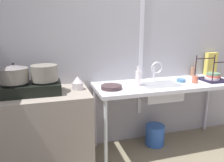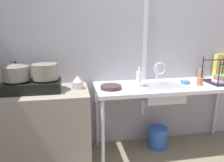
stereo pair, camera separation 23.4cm
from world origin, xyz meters
name	(u,v)px [view 2 (the right image)]	position (x,y,z in m)	size (l,w,h in m)	color
wall_back	(150,49)	(0.00, 1.55, 1.21)	(5.12, 0.10, 2.42)	#9F9FA6
wall_metal_strip	(145,39)	(-0.09, 1.49, 1.33)	(0.05, 0.01, 1.94)	silver
counter_concrete	(30,129)	(-1.45, 1.20, 0.41)	(1.26, 0.59, 0.83)	gray
counter_sink	(170,89)	(0.13, 1.20, 0.77)	(1.73, 0.59, 0.83)	silver
stove	(32,86)	(-1.38, 1.20, 0.89)	(0.57, 0.31, 0.13)	black
pot_on_left_burner	(16,72)	(-1.52, 1.20, 1.04)	(0.27, 0.27, 0.19)	slate
pot_on_right_burner	(45,72)	(-1.24, 1.20, 1.03)	(0.25, 0.25, 0.16)	slate
percolator	(78,82)	(-0.92, 1.23, 0.90)	(0.11, 0.11, 0.14)	silver
sink_basin	(162,93)	(0.02, 1.18, 0.74)	(0.45, 0.30, 0.17)	silver
faucet	(159,70)	(0.03, 1.30, 0.99)	(0.15, 0.08, 0.25)	silver
frying_pan	(111,87)	(-0.57, 1.15, 0.85)	(0.22, 0.22, 0.04)	#3E2D30
dish_rack	(220,79)	(0.75, 1.18, 0.87)	(0.30, 0.33, 0.29)	black
cup_by_rack	(200,82)	(0.44, 1.12, 0.87)	(0.06, 0.06, 0.08)	#BC5D46
small_bowl_on_drainboard	(185,82)	(0.32, 1.21, 0.85)	(0.10, 0.10, 0.04)	teal
bottle_by_sink	(139,78)	(-0.25, 1.19, 0.92)	(0.06, 0.06, 0.22)	white
cereal_box	(220,66)	(0.93, 1.45, 0.98)	(0.17, 0.06, 0.31)	#E3CE53
utensil_jar	(200,74)	(0.66, 1.45, 0.89)	(0.07, 0.06, 0.20)	#9E6E53
bucket_on_floor	(157,137)	(0.04, 1.28, 0.13)	(0.24, 0.24, 0.26)	#2D59B1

